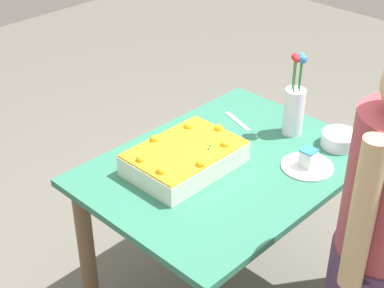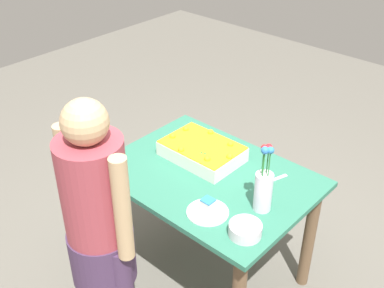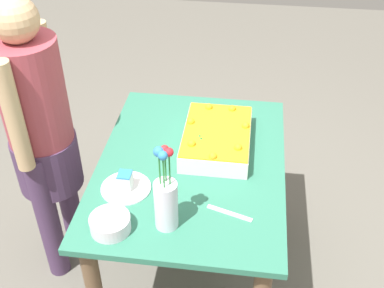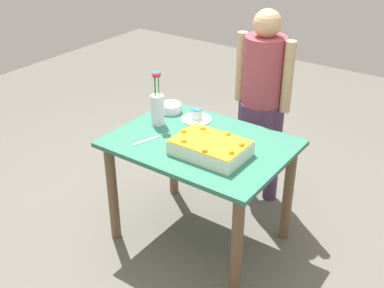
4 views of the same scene
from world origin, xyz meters
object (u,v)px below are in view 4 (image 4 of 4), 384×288
Objects in this scene: person_standing at (262,96)px; fruit_bowl at (170,108)px; cake_knife at (146,140)px; sheet_cake at (210,147)px; serving_plate_with_slice at (197,117)px; flower_vase at (157,107)px.

fruit_bowl is at bearing -46.64° from person_standing.
cake_knife is 0.13× the size of person_standing.
serving_plate_with_slice is (0.35, -0.35, -0.03)m from sheet_cake.
flower_vase is at bearing 104.09° from fruit_bowl.
flower_vase reaches higher than cake_knife.
person_standing reaches higher than cake_knife.
person_standing is (-0.26, -0.47, 0.06)m from serving_plate_with_slice.
cake_knife is 0.47m from fruit_bowl.
flower_vase is at bearing -15.41° from sheet_cake.
fruit_bowl is at bearing -31.50° from sheet_cake.
sheet_cake is 2.84× the size of fruit_bowl.
serving_plate_with_slice reaches higher than fruit_bowl.
cake_knife is at bearing 111.03° from flower_vase.
serving_plate_with_slice is 0.56× the size of flower_vase.
flower_vase is (0.09, -0.24, 0.13)m from cake_knife.
serving_plate_with_slice is at bearing 179.55° from fruit_bowl.
sheet_cake reaches higher than serving_plate_with_slice.
fruit_bowl is 0.68m from person_standing.
serving_plate_with_slice is 0.23m from fruit_bowl.
sheet_cake is at bearing -60.32° from cake_knife.
person_standing is at bearing -3.31° from cake_knife.
fruit_bowl reaches higher than cake_knife.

